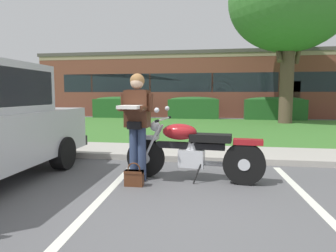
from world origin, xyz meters
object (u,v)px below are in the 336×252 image
at_px(rider_person, 137,118).
at_px(hedge_left, 119,107).
at_px(brick_building, 214,86).
at_px(motorcycle, 198,151).
at_px(handbag, 134,177).
at_px(shade_tree, 290,0).
at_px(hedge_center_right, 275,108).
at_px(hedge_center_left, 194,108).

xyz_separation_m(rider_person, hedge_left, (-4.38, 12.01, -0.36)).
bearing_deg(hedge_left, brick_building, 48.48).
height_order(motorcycle, rider_person, rider_person).
height_order(handbag, shade_tree, shade_tree).
relative_size(handbag, shade_tree, 0.05).
bearing_deg(motorcycle, hedge_center_right, 75.07).
distance_m(hedge_left, brick_building, 7.97).
xyz_separation_m(rider_person, shade_tree, (4.26, 9.98, 4.50)).
bearing_deg(brick_building, hedge_center_left, -99.23).
height_order(hedge_left, hedge_center_left, same).
relative_size(rider_person, brick_building, 0.08).
xyz_separation_m(hedge_center_right, brick_building, (-3.30, 5.89, 1.32)).
height_order(motorcycle, brick_building, brick_building).
height_order(motorcycle, hedge_center_right, hedge_center_right).
xyz_separation_m(shade_tree, brick_building, (-3.43, 7.92, -3.53)).
xyz_separation_m(motorcycle, handbag, (-0.93, -0.46, -0.34)).
height_order(motorcycle, handbag, motorcycle).
relative_size(rider_person, shade_tree, 0.22).
distance_m(handbag, brick_building, 18.32).
distance_m(rider_person, hedge_center_right, 12.71).
distance_m(handbag, hedge_center_right, 13.00).
distance_m(rider_person, handbag, 0.92).
bearing_deg(brick_building, hedge_center_right, -60.74).
height_order(hedge_left, hedge_center_right, same).
distance_m(hedge_left, hedge_center_right, 8.51).
xyz_separation_m(rider_person, handbag, (0.03, -0.31, -0.86)).
distance_m(shade_tree, hedge_center_left, 6.85).
bearing_deg(hedge_center_right, handbag, -108.39).
height_order(shade_tree, hedge_center_right, shade_tree).
height_order(handbag, brick_building, brick_building).
bearing_deg(handbag, rider_person, 95.84).
relative_size(hedge_left, brick_building, 0.13).
height_order(hedge_left, brick_building, brick_building).
bearing_deg(hedge_left, rider_person, -69.96).
distance_m(hedge_center_right, brick_building, 6.88).
relative_size(handbag, hedge_center_right, 0.12).
bearing_deg(rider_person, hedge_center_left, 90.60).
bearing_deg(hedge_center_right, brick_building, 119.26).
bearing_deg(motorcycle, hedge_center_left, 95.26).
xyz_separation_m(hedge_left, hedge_center_left, (4.25, 0.00, 0.00)).
xyz_separation_m(handbag, hedge_center_left, (-0.16, 12.32, 0.51)).
xyz_separation_m(hedge_left, brick_building, (5.21, 5.89, 1.32)).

